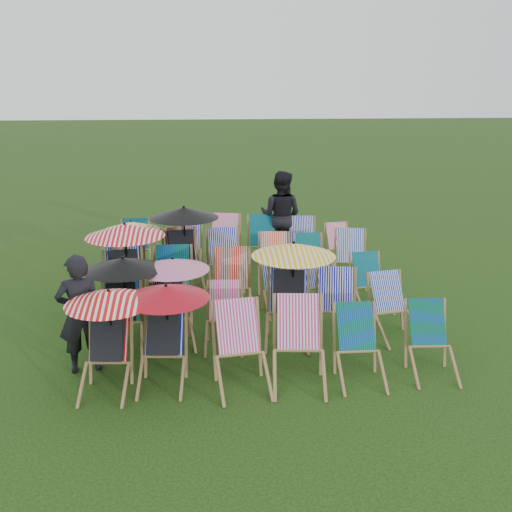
{
  "coord_description": "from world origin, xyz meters",
  "views": [
    {
      "loc": [
        -0.67,
        -8.47,
        3.55
      ],
      "look_at": [
        0.07,
        0.15,
        0.9
      ],
      "focal_mm": 40.0,
      "sensor_mm": 36.0,
      "label": 1
    }
  ],
  "objects": [
    {
      "name": "deckchair_18",
      "position": [
        -2.07,
        1.32,
        0.63
      ],
      "size": [
        1.01,
        1.07,
        1.2
      ],
      "rotation": [
        0.0,
        0.0,
        0.08
      ],
      "color": "olive",
      "rests_on": "ground"
    },
    {
      "name": "deckchair_15",
      "position": [
        0.44,
        0.01,
        0.43
      ],
      "size": [
        0.67,
        0.85,
        0.86
      ],
      "rotation": [
        0.0,
        0.0,
        0.13
      ],
      "color": "olive",
      "rests_on": "ground"
    },
    {
      "name": "deckchair_10",
      "position": [
        1.1,
        -1.08,
        0.48
      ],
      "size": [
        0.78,
        0.98,
        0.96
      ],
      "rotation": [
        0.0,
        0.0,
        -0.18
      ],
      "color": "olive",
      "rests_on": "ground"
    },
    {
      "name": "deckchair_4",
      "position": [
        1.14,
        -2.27,
        0.44
      ],
      "size": [
        0.59,
        0.82,
        0.89
      ],
      "rotation": [
        0.0,
        0.0,
        -0.01
      ],
      "color": "olive",
      "rests_on": "ground"
    },
    {
      "name": "deckchair_21",
      "position": [
        0.48,
        1.13,
        0.47
      ],
      "size": [
        0.69,
        0.91,
        0.94
      ],
      "rotation": [
        0.0,
        0.0,
        -0.09
      ],
      "color": "olive",
      "rests_on": "ground"
    },
    {
      "name": "deckchair_14",
      "position": [
        -0.33,
        -0.02,
        0.5
      ],
      "size": [
        0.7,
        0.94,
        0.99
      ],
      "rotation": [
        0.0,
        0.0,
        -0.04
      ],
      "color": "olive",
      "rests_on": "ground"
    },
    {
      "name": "deckchair_16",
      "position": [
        1.1,
        0.03,
        0.44
      ],
      "size": [
        0.71,
        0.89,
        0.88
      ],
      "rotation": [
        0.0,
        0.0,
        0.16
      ],
      "color": "olive",
      "rests_on": "ground"
    },
    {
      "name": "deckchair_9",
      "position": [
        0.44,
        -1.03,
        0.74
      ],
      "size": [
        1.18,
        1.26,
        1.41
      ],
      "rotation": [
        0.0,
        0.0,
        -0.15
      ],
      "color": "olive",
      "rests_on": "ground"
    },
    {
      "name": "deckchair_13",
      "position": [
        -1.27,
        0.04,
        0.51
      ],
      "size": [
        0.69,
        0.95,
        1.03
      ],
      "rotation": [
        0.0,
        0.0,
        -0.01
      ],
      "color": "olive",
      "rests_on": "ground"
    },
    {
      "name": "deckchair_26",
      "position": [
        -0.39,
        2.36,
        0.51
      ],
      "size": [
        0.81,
        1.03,
        1.01
      ],
      "rotation": [
        0.0,
        0.0,
        -0.17
      ],
      "color": "olive",
      "rests_on": "ground"
    },
    {
      "name": "deckchair_6",
      "position": [
        -1.88,
        -1.07,
        0.67
      ],
      "size": [
        1.07,
        1.13,
        1.26
      ],
      "rotation": [
        0.0,
        0.0,
        0.07
      ],
      "color": "olive",
      "rests_on": "ground"
    },
    {
      "name": "deckchair_12",
      "position": [
        -2.0,
        0.07,
        0.77
      ],
      "size": [
        1.23,
        1.32,
        1.45
      ],
      "rotation": [
        0.0,
        0.0,
        0.14
      ],
      "color": "olive",
      "rests_on": "ground"
    },
    {
      "name": "deckchair_8",
      "position": [
        -0.49,
        -1.16,
        0.42
      ],
      "size": [
        0.61,
        0.82,
        0.84
      ],
      "rotation": [
        0.0,
        0.0,
        -0.07
      ],
      "color": "olive",
      "rests_on": "ground"
    },
    {
      "name": "person_left",
      "position": [
        -2.3,
        -1.72,
        0.78
      ],
      "size": [
        0.64,
        0.5,
        1.55
      ],
      "primitive_type": "imported",
      "rotation": [
        0.0,
        0.0,
        3.4
      ],
      "color": "black",
      "rests_on": "ground"
    },
    {
      "name": "deckchair_2",
      "position": [
        -0.32,
        -2.3,
        0.49
      ],
      "size": [
        0.75,
        0.97,
        0.98
      ],
      "rotation": [
        0.0,
        0.0,
        0.13
      ],
      "color": "olive",
      "rests_on": "ground"
    },
    {
      "name": "deckchair_24",
      "position": [
        -2.12,
        2.42,
        0.47
      ],
      "size": [
        0.67,
        0.9,
        0.94
      ],
      "rotation": [
        0.0,
        0.0,
        0.06
      ],
      "color": "olive",
      "rests_on": "ground"
    },
    {
      "name": "deckchair_11",
      "position": [
        1.96,
        -1.08,
        0.44
      ],
      "size": [
        0.72,
        0.9,
        0.88
      ],
      "rotation": [
        0.0,
        0.0,
        0.18
      ],
      "color": "olive",
      "rests_on": "ground"
    },
    {
      "name": "deckchair_3",
      "position": [
        0.38,
        -2.28,
        0.5
      ],
      "size": [
        0.75,
        0.98,
        1.0
      ],
      "rotation": [
        0.0,
        0.0,
        -0.1
      ],
      "color": "olive",
      "rests_on": "ground"
    },
    {
      "name": "person_rear",
      "position": [
        0.81,
        2.88,
        0.92
      ],
      "size": [
        1.1,
        1.01,
        1.84
      ],
      "primitive_type": "imported",
      "rotation": [
        0.0,
        0.0,
        2.71
      ],
      "color": "black",
      "rests_on": "ground"
    },
    {
      "name": "deckchair_29",
      "position": [
        1.95,
        2.3,
        0.41
      ],
      "size": [
        0.62,
        0.8,
        0.81
      ],
      "rotation": [
        0.0,
        0.0,
        0.11
      ],
      "color": "olive",
      "rests_on": "ground"
    },
    {
      "name": "deckchair_7",
      "position": [
        -1.2,
        -0.99,
        0.64
      ],
      "size": [
        1.02,
        1.11,
        1.21
      ],
      "rotation": [
        0.0,
        0.0,
        0.19
      ],
      "color": "olive",
      "rests_on": "ground"
    },
    {
      "name": "deckchair_25",
      "position": [
        -1.11,
        2.39,
        0.46
      ],
      "size": [
        0.67,
        0.89,
        0.93
      ],
      "rotation": [
        0.0,
        0.0,
        -0.07
      ],
      "color": "olive",
      "rests_on": "ground"
    },
    {
      "name": "deckchair_1",
      "position": [
        -1.25,
        -2.13,
        0.65
      ],
      "size": [
        1.04,
        1.09,
        1.23
      ],
      "rotation": [
        0.0,
        0.0,
        -0.09
      ],
      "color": "olive",
      "rests_on": "ground"
    },
    {
      "name": "deckchair_23",
      "position": [
        1.89,
        1.25,
        0.47
      ],
      "size": [
        0.78,
        0.97,
        0.94
      ],
      "rotation": [
        0.0,
        0.0,
        -0.19
      ],
      "color": "olive",
      "rests_on": "ground"
    },
    {
      "name": "deckchair_27",
      "position": [
        0.4,
        2.36,
        0.49
      ],
      "size": [
        0.67,
        0.92,
        0.98
      ],
      "rotation": [
        0.0,
        0.0,
        -0.03
      ],
      "color": "olive",
      "rests_on": "ground"
    },
    {
      "name": "deckchair_22",
      "position": [
        1.16,
        1.22,
        0.44
      ],
      "size": [
        0.61,
        0.83,
        0.88
      ],
      "rotation": [
        0.0,
        0.0,
        0.03
      ],
      "color": "olive",
      "rests_on": "ground"
    },
    {
      "name": "deckchair_20",
      "position": [
        -0.4,
        1.28,
        0.49
      ],
      "size": [
        0.71,
        0.95,
        0.99
      ],
      "rotation": [
        0.0,
        0.0,
        0.07
      ],
      "color": "olive",
      "rests_on": "ground"
    },
    {
      "name": "deckchair_5",
      "position": [
        2.08,
        -2.19,
        0.44
      ],
      "size": [
        0.61,
        0.83,
        0.87
      ],
      "rotation": [
        0.0,
        0.0,
        -0.05
      ],
      "color": "olive",
      "rests_on": "ground"
    },
    {
      "name": "deckchair_19",
      "position": [
        -1.13,
        1.27,
        0.77
      ],
      "size": [
        1.22,
        1.33,
        1.45
      ],
      "rotation": [
        0.0,
        0.0,
        0.2
      ],
      "color": "olive",
      "rests_on": "ground"
    },
    {
      "name": "deckchair_17",
      "position": [
        1.94,
        0.04,
        0.42
      ],
      "size": [
        0.64,
        0.84,
        0.85
      ],
      "rotation": [
        0.0,
        0.0,
        0.11
      ],
      "color": "olive",
      "rests_on": "ground"
    },
    {
      "name": "deckchair_28",
      "position": [
        1.19,
        2.31,
        0.47
      ],
      "size": [
        0.67,
        0.9,
        0.94
      ],
      "rotation": [
        0.0,
        0.0,
        -0.05
      ],
      "color": "olive",
      "rests_on": "ground"
    },
    {
      "name": "ground",
      "position": [
        0.0,
        0.0,
        0.0
      ],
      "size": [
        100.0,
        100.0,
        0.0
      ],
      "primitive_type": "plane",
      "color": "black",
      "rests_on": "ground"
    },
    {
      "name": "deckchair_0",
      "position": [
        -1.9,
        -2.23,
        0.65
      ],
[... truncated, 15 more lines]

